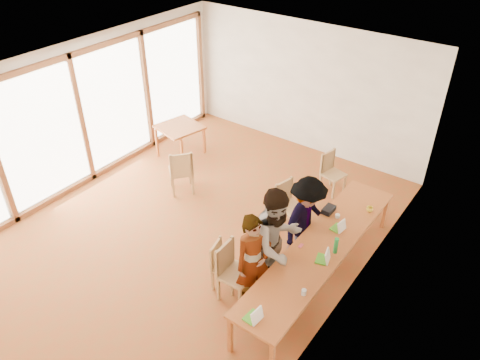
# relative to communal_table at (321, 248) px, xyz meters

# --- Properties ---
(ground) EXTENTS (8.00, 8.00, 0.00)m
(ground) POSITION_rel_communal_table_xyz_m (-2.50, -0.19, -0.70)
(ground) COLOR brown
(ground) RESTS_ON ground
(wall_back) EXTENTS (6.00, 0.10, 3.00)m
(wall_back) POSITION_rel_communal_table_xyz_m (-2.50, 3.81, 0.80)
(wall_back) COLOR white
(wall_back) RESTS_ON ground
(wall_right) EXTENTS (0.10, 8.00, 3.00)m
(wall_right) POSITION_rel_communal_table_xyz_m (0.50, -0.19, 0.80)
(wall_right) COLOR white
(wall_right) RESTS_ON ground
(window_wall) EXTENTS (0.10, 8.00, 3.00)m
(window_wall) POSITION_rel_communal_table_xyz_m (-5.46, -0.19, 0.80)
(window_wall) COLOR white
(window_wall) RESTS_ON ground
(ceiling) EXTENTS (6.00, 8.00, 0.04)m
(ceiling) POSITION_rel_communal_table_xyz_m (-2.50, -0.19, 2.32)
(ceiling) COLOR white
(ceiling) RESTS_ON wall_back
(communal_table) EXTENTS (0.80, 4.00, 0.75)m
(communal_table) POSITION_rel_communal_table_xyz_m (0.00, 0.00, 0.00)
(communal_table) COLOR #B56228
(communal_table) RESTS_ON ground
(side_table) EXTENTS (0.90, 0.90, 0.75)m
(side_table) POSITION_rel_communal_table_xyz_m (-4.56, 1.72, -0.03)
(side_table) COLOR #B56228
(side_table) RESTS_ON ground
(chair_near) EXTENTS (0.49, 0.49, 0.53)m
(chair_near) POSITION_rel_communal_table_xyz_m (-0.98, -1.09, -0.09)
(chair_near) COLOR tan
(chair_near) RESTS_ON ground
(chair_mid) EXTENTS (0.47, 0.47, 0.45)m
(chair_mid) POSITION_rel_communal_table_xyz_m (-1.23, -1.00, -0.19)
(chair_mid) COLOR tan
(chair_mid) RESTS_ON ground
(chair_far) EXTENTS (0.53, 0.53, 0.50)m
(chair_far) POSITION_rel_communal_table_xyz_m (-1.20, 0.94, -0.13)
(chair_far) COLOR tan
(chair_far) RESTS_ON ground
(chair_empty) EXTENTS (0.50, 0.50, 0.48)m
(chair_empty) POSITION_rel_communal_table_xyz_m (-1.07, 2.45, -0.15)
(chair_empty) COLOR tan
(chair_empty) RESTS_ON ground
(chair_spare) EXTENTS (0.66, 0.66, 0.54)m
(chair_spare) POSITION_rel_communal_table_xyz_m (-3.47, 0.55, -0.08)
(chair_spare) COLOR tan
(chair_spare) RESTS_ON ground
(person_near) EXTENTS (0.61, 0.71, 1.65)m
(person_near) POSITION_rel_communal_table_xyz_m (-0.62, -0.99, 0.12)
(person_near) COLOR gray
(person_near) RESTS_ON ground
(person_mid) EXTENTS (0.96, 1.10, 1.92)m
(person_mid) POSITION_rel_communal_table_xyz_m (-0.48, -0.57, 0.26)
(person_mid) COLOR gray
(person_mid) RESTS_ON ground
(person_far) EXTENTS (0.70, 1.11, 1.64)m
(person_far) POSITION_rel_communal_table_xyz_m (-0.47, 0.33, 0.12)
(person_far) COLOR gray
(person_far) RESTS_ON ground
(laptop_near) EXTENTS (0.22, 0.24, 0.19)m
(laptop_near) POSITION_rel_communal_table_xyz_m (-0.04, -1.80, 0.10)
(laptop_near) COLOR #4AA922
(laptop_near) RESTS_ON communal_table
(laptop_mid) EXTENTS (0.25, 0.27, 0.19)m
(laptop_mid) POSITION_rel_communal_table_xyz_m (0.18, -0.27, 0.10)
(laptop_mid) COLOR #4AA922
(laptop_mid) RESTS_ON communal_table
(laptop_far) EXTENTS (0.22, 0.24, 0.19)m
(laptop_far) POSITION_rel_communal_table_xyz_m (0.04, 0.52, 0.10)
(laptop_far) COLOR #4AA922
(laptop_far) RESTS_ON communal_table
(yellow_mug) EXTENTS (0.13, 0.13, 0.09)m
(yellow_mug) POSITION_rel_communal_table_xyz_m (0.25, 1.27, 0.09)
(yellow_mug) COLOR yellow
(yellow_mug) RESTS_ON communal_table
(green_bottle) EXTENTS (0.07, 0.07, 0.28)m
(green_bottle) POSITION_rel_communal_table_xyz_m (0.24, -0.02, 0.19)
(green_bottle) COLOR #1C7C37
(green_bottle) RESTS_ON communal_table
(clear_glass) EXTENTS (0.07, 0.07, 0.09)m
(clear_glass) POSITION_rel_communal_table_xyz_m (0.27, -1.05, 0.09)
(clear_glass) COLOR silver
(clear_glass) RESTS_ON communal_table
(condiment_cup) EXTENTS (0.08, 0.08, 0.06)m
(condiment_cup) POSITION_rel_communal_table_xyz_m (-0.13, 0.80, 0.08)
(condiment_cup) COLOR white
(condiment_cup) RESTS_ON communal_table
(pink_phone) EXTENTS (0.05, 0.10, 0.01)m
(pink_phone) POSITION_rel_communal_table_xyz_m (-0.26, -0.20, 0.05)
(pink_phone) COLOR #BA3F54
(pink_phone) RESTS_ON communal_table
(black_pouch) EXTENTS (0.16, 0.26, 0.09)m
(black_pouch) POSITION_rel_communal_table_xyz_m (-0.32, 0.85, 0.09)
(black_pouch) COLOR black
(black_pouch) RESTS_ON communal_table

